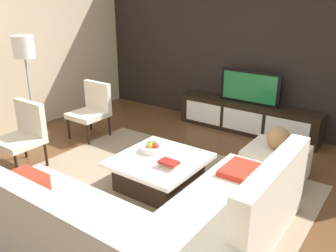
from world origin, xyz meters
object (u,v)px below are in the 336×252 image
object	(u,v)px
accent_chair_near	(24,131)
ottoman	(275,163)
accent_chair_far	(92,107)
book_stack	(169,164)
decorative_ball	(278,138)
fruit_bowl	(153,148)
sectional_couch	(147,226)
floor_lamp	(24,54)
coffee_table	(160,172)
media_console	(247,118)
television	(250,87)

from	to	relation	value
accent_chair_near	ottoman	bearing A→B (deg)	18.49
ottoman	accent_chair_far	bearing A→B (deg)	-173.52
accent_chair_far	book_stack	distance (m)	2.24
ottoman	decorative_ball	xyz separation A→B (m)	(0.00, 0.00, 0.34)
fruit_bowl	decorative_ball	xyz separation A→B (m)	(1.22, 0.92, 0.11)
accent_chair_near	fruit_bowl	xyz separation A→B (m)	(1.62, 0.67, -0.06)
book_stack	decorative_ball	bearing A→B (deg)	54.48
accent_chair_near	decorative_ball	bearing A→B (deg)	18.49
sectional_couch	floor_lamp	size ratio (longest dim) A/B	1.50
accent_chair_near	accent_chair_far	xyz separation A→B (m)	(-0.07, 1.27, -0.00)
coffee_table	decorative_ball	size ratio (longest dim) A/B	3.63
accent_chair_far	decorative_ball	distance (m)	2.93
sectional_couch	accent_chair_near	size ratio (longest dim) A/B	2.80
ottoman	book_stack	xyz separation A→B (m)	(-0.82, -1.15, 0.22)
media_console	decorative_ball	xyz separation A→B (m)	(0.94, -1.27, 0.29)
accent_chair_near	ottoman	size ratio (longest dim) A/B	1.24
accent_chair_far	sectional_couch	bearing A→B (deg)	-41.13
sectional_couch	ottoman	xyz separation A→B (m)	(0.43, 2.02, -0.09)
sectional_couch	book_stack	world-z (taller)	sectional_couch
floor_lamp	ottoman	distance (m)	3.83
sectional_couch	fruit_bowl	world-z (taller)	sectional_couch
floor_lamp	book_stack	world-z (taller)	floor_lamp
television	ottoman	xyz separation A→B (m)	(0.94, -1.27, -0.57)
fruit_bowl	accent_chair_far	distance (m)	1.79
media_console	floor_lamp	size ratio (longest dim) A/B	1.46
media_console	ottoman	distance (m)	1.58
television	decorative_ball	xyz separation A→B (m)	(0.94, -1.27, -0.23)
fruit_bowl	floor_lamp	bearing A→B (deg)	-177.91
television	coffee_table	bearing A→B (deg)	-92.49
accent_chair_far	book_stack	bearing A→B (deg)	-28.25
book_stack	television	bearing A→B (deg)	92.89
coffee_table	ottoman	xyz separation A→B (m)	(1.04, 1.02, -0.00)
media_console	decorative_ball	world-z (taller)	decorative_ball
accent_chair_near	book_stack	world-z (taller)	accent_chair_near
television	accent_chair_far	size ratio (longest dim) A/B	1.16
sectional_couch	fruit_bowl	size ratio (longest dim) A/B	8.70
coffee_table	decorative_ball	world-z (taller)	decorative_ball
coffee_table	decorative_ball	xyz separation A→B (m)	(1.04, 1.02, 0.34)
ottoman	book_stack	size ratio (longest dim) A/B	3.25
media_console	television	world-z (taller)	television
media_console	book_stack	bearing A→B (deg)	-87.10
accent_chair_near	decorative_ball	xyz separation A→B (m)	(2.84, 1.60, 0.05)
ottoman	television	bearing A→B (deg)	126.44
decorative_ball	ottoman	bearing A→B (deg)	0.00
fruit_bowl	accent_chair_far	xyz separation A→B (m)	(-1.69, 0.59, 0.05)
sectional_couch	ottoman	world-z (taller)	sectional_couch
fruit_bowl	book_stack	world-z (taller)	fruit_bowl
television	book_stack	size ratio (longest dim) A/B	4.67
accent_chair_near	decorative_ball	world-z (taller)	accent_chair_near
television	accent_chair_near	bearing A→B (deg)	-123.45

